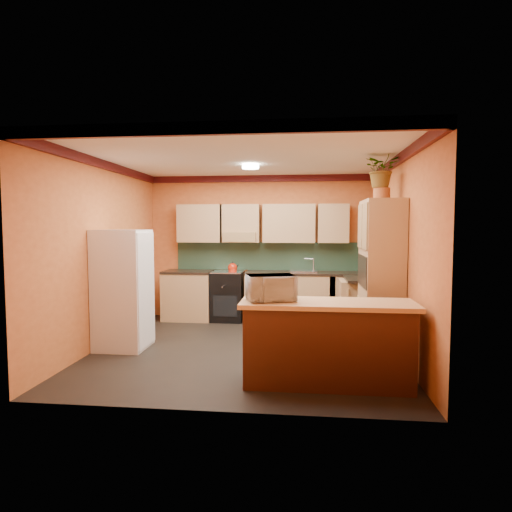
# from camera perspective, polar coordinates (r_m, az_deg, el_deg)

# --- Properties ---
(room_shell) EXTENTS (4.24, 4.24, 2.72)m
(room_shell) POSITION_cam_1_polar(r_m,az_deg,el_deg) (6.30, -0.89, 7.07)
(room_shell) COLOR black
(room_shell) RESTS_ON ground
(base_cabinets_back) EXTENTS (3.65, 0.60, 0.88)m
(base_cabinets_back) POSITION_cam_1_polar(r_m,az_deg,el_deg) (7.91, 0.70, -5.54)
(base_cabinets_back) COLOR tan
(base_cabinets_back) RESTS_ON ground
(countertop_back) EXTENTS (3.65, 0.62, 0.04)m
(countertop_back) POSITION_cam_1_polar(r_m,az_deg,el_deg) (7.85, 0.71, -2.23)
(countertop_back) COLOR black
(countertop_back) RESTS_ON base_cabinets_back
(stove) EXTENTS (0.58, 0.58, 0.91)m
(stove) POSITION_cam_1_polar(r_m,az_deg,el_deg) (7.99, -3.78, -5.34)
(stove) COLOR black
(stove) RESTS_ON ground
(kettle) EXTENTS (0.19, 0.19, 0.18)m
(kettle) POSITION_cam_1_polar(r_m,az_deg,el_deg) (7.86, -3.14, -1.49)
(kettle) COLOR #B8220C
(kettle) RESTS_ON stove
(sink) EXTENTS (0.48, 0.40, 0.03)m
(sink) POSITION_cam_1_polar(r_m,az_deg,el_deg) (7.81, 6.38, -2.02)
(sink) COLOR silver
(sink) RESTS_ON countertop_back
(base_cabinets_right) EXTENTS (0.60, 0.80, 0.88)m
(base_cabinets_right) POSITION_cam_1_polar(r_m,az_deg,el_deg) (7.16, 14.24, -6.67)
(base_cabinets_right) COLOR tan
(base_cabinets_right) RESTS_ON ground
(countertop_right) EXTENTS (0.62, 0.80, 0.04)m
(countertop_right) POSITION_cam_1_polar(r_m,az_deg,el_deg) (7.09, 14.30, -3.01)
(countertop_right) COLOR black
(countertop_right) RESTS_ON base_cabinets_right
(fridge) EXTENTS (0.68, 0.66, 1.70)m
(fridge) POSITION_cam_1_polar(r_m,az_deg,el_deg) (6.41, -17.33, -4.26)
(fridge) COLOR white
(fridge) RESTS_ON ground
(pantry) EXTENTS (0.48, 0.90, 2.10)m
(pantry) POSITION_cam_1_polar(r_m,az_deg,el_deg) (6.00, 16.28, -2.87)
(pantry) COLOR tan
(pantry) RESTS_ON ground
(fern_pot) EXTENTS (0.22, 0.22, 0.16)m
(fern_pot) POSITION_cam_1_polar(r_m,az_deg,el_deg) (6.02, 16.41, 7.92)
(fern_pot) COLOR #9D4F26
(fern_pot) RESTS_ON pantry
(fern) EXTENTS (0.47, 0.41, 0.50)m
(fern) POSITION_cam_1_polar(r_m,az_deg,el_deg) (6.06, 16.47, 11.05)
(fern) COLOR tan
(fern) RESTS_ON fern_pot
(breakfast_bar) EXTENTS (1.80, 0.55, 0.88)m
(breakfast_bar) POSITION_cam_1_polar(r_m,az_deg,el_deg) (4.86, 9.46, -11.70)
(breakfast_bar) COLOR #441B10
(breakfast_bar) RESTS_ON ground
(bar_top) EXTENTS (1.90, 0.65, 0.05)m
(bar_top) POSITION_cam_1_polar(r_m,az_deg,el_deg) (4.76, 9.53, -6.30)
(bar_top) COLOR tan
(bar_top) RESTS_ON breakfast_bar
(microwave) EXTENTS (0.60, 0.49, 0.28)m
(microwave) POSITION_cam_1_polar(r_m,az_deg,el_deg) (4.74, 1.97, -4.25)
(microwave) COLOR white
(microwave) RESTS_ON bar_top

